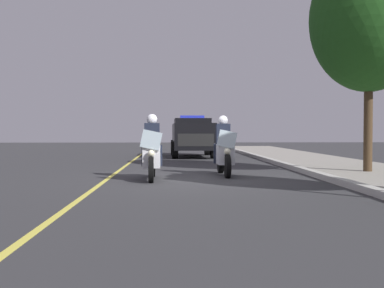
% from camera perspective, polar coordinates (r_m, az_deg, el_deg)
% --- Properties ---
extents(ground_plane, '(80.00, 80.00, 0.00)m').
position_cam_1_polar(ground_plane, '(12.08, 0.19, -4.39)').
color(ground_plane, '#333335').
extents(curb_strip, '(48.00, 0.24, 0.15)m').
position_cam_1_polar(curb_strip, '(12.70, 15.85, -3.82)').
color(curb_strip, '#B7B5AD').
rests_on(curb_strip, ground).
extents(lane_stripe_center, '(48.00, 0.12, 0.01)m').
position_cam_1_polar(lane_stripe_center, '(12.19, -10.56, -4.35)').
color(lane_stripe_center, '#E0D14C').
rests_on(lane_stripe_center, ground).
extents(police_motorcycle_lead_left, '(2.14, 0.57, 1.72)m').
position_cam_1_polar(police_motorcycle_lead_left, '(11.96, -5.04, -1.10)').
color(police_motorcycle_lead_left, black).
rests_on(police_motorcycle_lead_left, ground).
extents(police_motorcycle_lead_right, '(2.14, 0.57, 1.72)m').
position_cam_1_polar(police_motorcycle_lead_right, '(13.04, 3.99, -0.88)').
color(police_motorcycle_lead_right, black).
rests_on(police_motorcycle_lead_right, ground).
extents(police_suv, '(4.95, 2.16, 2.05)m').
position_cam_1_polar(police_suv, '(22.68, 0.04, 1.10)').
color(police_suv, black).
rests_on(police_suv, ground).
extents(tree_mid_block, '(3.40, 3.40, 6.52)m').
position_cam_1_polar(tree_mid_block, '(14.56, 21.27, 14.35)').
color(tree_mid_block, '#42301E').
rests_on(tree_mid_block, sidewalk_strip).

